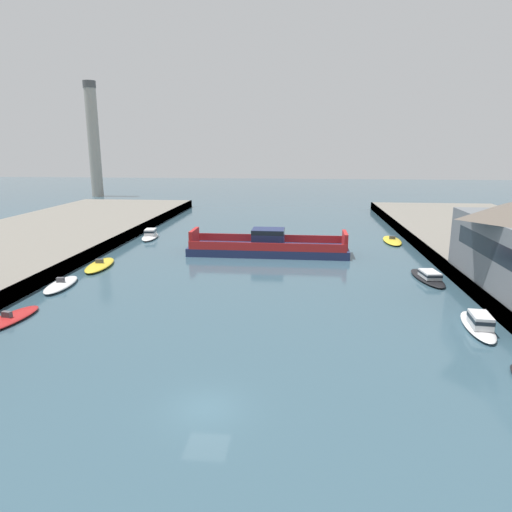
# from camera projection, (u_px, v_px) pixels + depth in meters

# --- Properties ---
(ground_plane) EXTENTS (400.00, 400.00, 0.00)m
(ground_plane) POSITION_uv_depth(u_px,v_px,m) (206.00, 409.00, 26.13)
(ground_plane) COLOR #385666
(chain_ferry) EXTENTS (22.20, 6.44, 3.57)m
(chain_ferry) POSITION_uv_depth(u_px,v_px,m) (268.00, 246.00, 63.96)
(chain_ferry) COLOR navy
(chain_ferry) RESTS_ON ground
(moored_boat_near_left) EXTENTS (2.65, 7.30, 1.50)m
(moored_boat_near_left) POSITION_uv_depth(u_px,v_px,m) (479.00, 324.00, 37.27)
(moored_boat_near_left) COLOR white
(moored_boat_near_left) RESTS_ON ground
(moored_boat_near_right) EXTENTS (2.83, 7.95, 0.95)m
(moored_boat_near_right) POSITION_uv_depth(u_px,v_px,m) (392.00, 240.00, 72.28)
(moored_boat_near_right) COLOR yellow
(moored_boat_near_right) RESTS_ON ground
(moored_boat_mid_left) EXTENTS (3.38, 7.42, 0.95)m
(moored_boat_mid_left) POSITION_uv_depth(u_px,v_px,m) (7.00, 319.00, 39.07)
(moored_boat_mid_left) COLOR red
(moored_boat_mid_left) RESTS_ON ground
(moored_boat_mid_right) EXTENTS (2.79, 6.80, 1.07)m
(moored_boat_mid_right) POSITION_uv_depth(u_px,v_px,m) (61.00, 285.00, 48.80)
(moored_boat_mid_right) COLOR white
(moored_boat_mid_right) RESTS_ON ground
(moored_boat_far_left) EXTENTS (3.10, 7.16, 1.48)m
(moored_boat_far_left) POSITION_uv_depth(u_px,v_px,m) (150.00, 235.00, 75.22)
(moored_boat_far_left) COLOR white
(moored_boat_far_left) RESTS_ON ground
(moored_boat_far_right) EXTENTS (3.27, 7.87, 1.06)m
(moored_boat_far_right) POSITION_uv_depth(u_px,v_px,m) (100.00, 265.00, 56.92)
(moored_boat_far_right) COLOR yellow
(moored_boat_far_right) RESTS_ON ground
(moored_boat_upstream_a) EXTENTS (3.39, 8.08, 1.15)m
(moored_boat_upstream_a) POSITION_uv_depth(u_px,v_px,m) (428.00, 277.00, 51.33)
(moored_boat_upstream_a) COLOR black
(moored_boat_upstream_a) RESTS_ON ground
(smokestack_distant_a) EXTENTS (3.69, 3.69, 33.57)m
(smokestack_distant_a) POSITION_uv_depth(u_px,v_px,m) (93.00, 136.00, 136.34)
(smokestack_distant_a) COLOR #9E998E
(smokestack_distant_a) RESTS_ON ground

